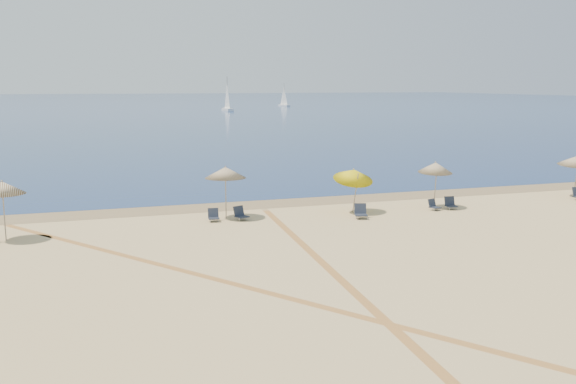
# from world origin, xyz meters

# --- Properties ---
(ocean) EXTENTS (500.00, 500.00, 0.00)m
(ocean) POSITION_xyz_m (0.00, 225.00, 0.01)
(ocean) COLOR #0C2151
(ocean) RESTS_ON ground
(wet_sand) EXTENTS (500.00, 500.00, 0.00)m
(wet_sand) POSITION_xyz_m (0.00, 24.00, 0.00)
(wet_sand) COLOR olive
(wet_sand) RESTS_ON ground
(umbrella_1) EXTENTS (1.93, 1.93, 2.64)m
(umbrella_1) POSITION_xyz_m (-13.15, 19.24, 2.30)
(umbrella_1) COLOR gray
(umbrella_1) RESTS_ON ground
(umbrella_2) EXTENTS (2.07, 2.07, 2.66)m
(umbrella_2) POSITION_xyz_m (-3.03, 20.81, 2.32)
(umbrella_2) COLOR gray
(umbrella_2) RESTS_ON ground
(umbrella_3) EXTENTS (2.08, 2.16, 2.59)m
(umbrella_3) POSITION_xyz_m (3.62, 20.05, 2.02)
(umbrella_3) COLOR gray
(umbrella_3) RESTS_ON ground
(umbrella_4) EXTENTS (1.86, 1.89, 2.55)m
(umbrella_4) POSITION_xyz_m (8.41, 19.96, 2.21)
(umbrella_4) COLOR gray
(umbrella_4) RESTS_ON ground
(umbrella_5) EXTENTS (2.10, 2.14, 2.55)m
(umbrella_5) POSITION_xyz_m (18.13, 20.31, 2.19)
(umbrella_5) COLOR gray
(umbrella_5) RESTS_ON ground
(chair_3) EXTENTS (0.58, 0.66, 0.63)m
(chair_3) POSITION_xyz_m (-3.79, 20.24, 0.28)
(chair_3) COLOR black
(chair_3) RESTS_ON ground
(chair_4) EXTENTS (0.77, 0.82, 0.68)m
(chair_4) POSITION_xyz_m (-2.45, 20.12, 0.30)
(chair_4) COLOR black
(chair_4) RESTS_ON ground
(chair_5) EXTENTS (0.78, 0.85, 0.73)m
(chair_5) POSITION_xyz_m (3.41, 18.62, 0.32)
(chair_5) COLOR black
(chair_5) RESTS_ON ground
(chair_6) EXTENTS (0.63, 0.68, 0.59)m
(chair_6) POSITION_xyz_m (8.02, 19.36, 0.26)
(chair_6) COLOR black
(chair_6) RESTS_ON ground
(chair_7) EXTENTS (0.63, 0.71, 0.67)m
(chair_7) POSITION_xyz_m (9.04, 19.32, 0.29)
(chair_7) COLOR black
(chair_7) RESTS_ON ground
(sailboat_0) EXTENTS (1.81, 5.73, 8.41)m
(sailboat_0) POSITION_xyz_m (25.52, 146.51, 2.54)
(sailboat_0) COLOR white
(sailboat_0) RESTS_ON ocean
(sailboat_2) EXTENTS (2.41, 4.65, 6.72)m
(sailboat_2) POSITION_xyz_m (48.43, 172.06, 2.03)
(sailboat_2) COLOR white
(sailboat_2) RESTS_ON ocean
(tire_tracks) EXTENTS (54.55, 44.84, 0.00)m
(tire_tracks) POSITION_xyz_m (0.65, 8.56, 0.00)
(tire_tracks) COLOR tan
(tire_tracks) RESTS_ON ground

